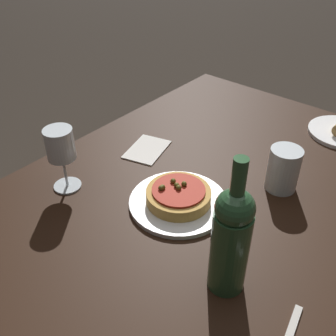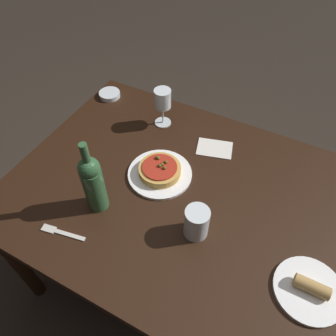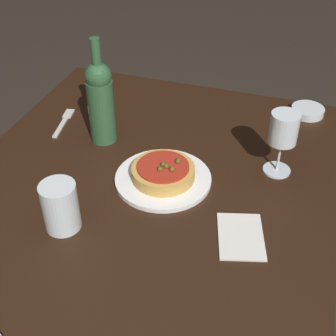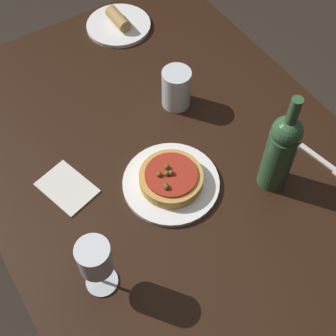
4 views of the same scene
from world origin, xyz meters
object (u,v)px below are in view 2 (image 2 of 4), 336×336
fork (60,232)px  side_plate (309,289)px  pizza (160,170)px  dining_table (179,204)px  wine_glass (163,100)px  wine_bottle (93,182)px  water_cup (197,222)px  dinner_plate (160,174)px  side_bowl (110,94)px

fork → side_plate: side_plate is taller
pizza → fork: size_ratio=1.01×
dining_table → side_plate: side_plate is taller
wine_glass → dining_table: bearing=127.2°
wine_bottle → water_cup: wine_bottle is taller
dinner_plate → water_cup: size_ratio=2.09×
wine_glass → water_cup: size_ratio=1.47×
side_bowl → dinner_plate: bearing=144.6°
dinner_plate → water_cup: (-0.23, 0.17, 0.05)m
fork → pizza: bearing=-125.1°
dining_table → fork: (0.28, 0.34, 0.09)m
side_bowl → fork: bearing=111.7°
dinner_plate → fork: (0.18, 0.38, -0.00)m
dining_table → fork: bearing=50.8°
dinner_plate → wine_bottle: bearing=60.2°
pizza → wine_bottle: size_ratio=0.53×
side_bowl → dining_table: bearing=147.0°
pizza → side_plate: (-0.61, 0.19, -0.02)m
dining_table → dinner_plate: 0.14m
fork → side_plate: (-0.79, -0.19, 0.01)m
wine_bottle → fork: size_ratio=1.90×
wine_glass → wine_bottle: (-0.00, 0.50, 0.00)m
wine_glass → fork: wine_glass is taller
dinner_plate → fork: dinner_plate is taller
fork → dining_table: bearing=-139.5°
pizza → dining_table: bearing=159.3°
dining_table → dinner_plate: size_ratio=5.10×
wine_glass → wine_bottle: bearing=90.6°
wine_bottle → fork: bearing=73.1°
wine_bottle → fork: 0.21m
dining_table → dinner_plate: dinner_plate is taller
water_cup → side_bowl: water_cup is taller
pizza → wine_glass: size_ratio=0.93×
fork → dinner_plate: bearing=-125.1°
dinner_plate → wine_glass: wine_glass is taller
water_cup → fork: water_cup is taller
wine_glass → wine_bottle: wine_bottle is taller
fork → side_plate: size_ratio=0.76×
pizza → side_plate: size_ratio=0.77×
dining_table → water_cup: 0.23m
fork → side_bowl: bearing=-78.6°
dinner_plate → side_plate: size_ratio=1.18×
wine_bottle → fork: wine_bottle is taller
dining_table → side_plate: (-0.51, 0.15, 0.10)m
dining_table → side_bowl: side_bowl is taller
side_plate → wine_glass: bearing=-31.9°
pizza → fork: 0.42m
water_cup → fork: 0.46m
wine_bottle → fork: (0.05, 0.16, -0.13)m
wine_bottle → side_bowl: wine_bottle is taller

